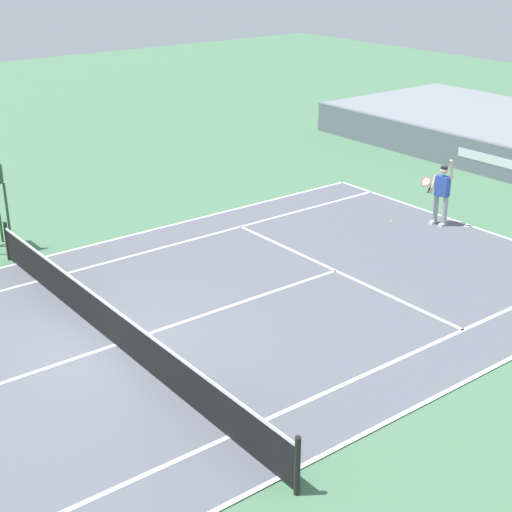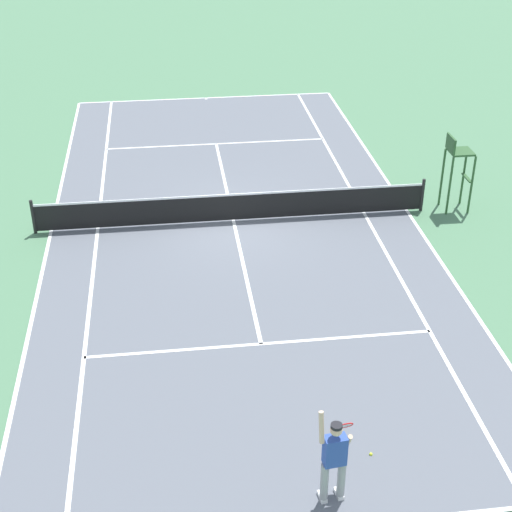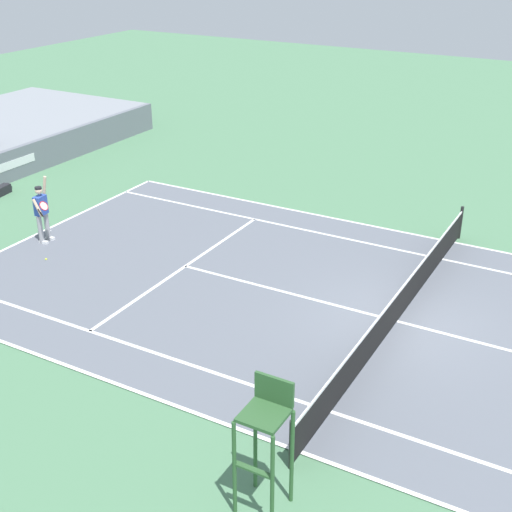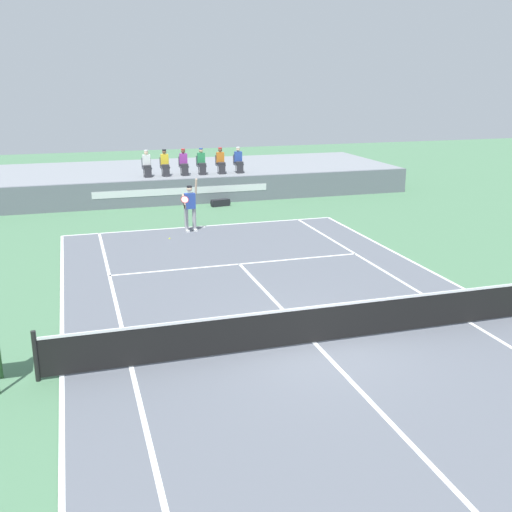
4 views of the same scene
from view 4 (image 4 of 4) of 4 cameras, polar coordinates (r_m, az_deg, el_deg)
name	(u,v)px [view 4 (image 4 of 4)]	position (r m, az deg, el deg)	size (l,w,h in m)	color
ground_plane	(315,344)	(14.03, 5.52, -8.20)	(80.00, 80.00, 0.00)	#4C7A56
court	(315,344)	(14.02, 5.53, -8.17)	(11.08, 23.88, 0.03)	slate
net	(316,323)	(13.82, 5.58, -6.24)	(11.98, 0.10, 1.07)	black
barrier_wall	(182,192)	(29.24, -6.93, 5.97)	(23.75, 0.25, 1.23)	slate
bleacher_platform	(169,179)	(33.06, -8.16, 7.12)	(23.75, 7.62, 1.23)	gray
spectator_seated_0	(147,164)	(29.98, -10.17, 8.46)	(0.44, 0.60, 1.27)	#474C56
spectator_seated_1	(165,163)	(30.10, -8.51, 8.57)	(0.44, 0.60, 1.27)	#474C56
spectator_seated_2	(184,163)	(30.25, -6.76, 8.67)	(0.44, 0.60, 1.27)	#474C56
spectator_seated_3	(202,162)	(30.41, -5.11, 8.76)	(0.44, 0.60, 1.27)	#474C56
spectator_seated_4	(221,161)	(30.63, -3.32, 8.85)	(0.44, 0.60, 1.27)	#474C56
spectator_seated_5	(239,160)	(30.86, -1.64, 8.93)	(0.44, 0.60, 1.27)	#474C56
tennis_player	(190,207)	(23.89, -6.20, 4.60)	(0.75, 0.69, 2.08)	#9E9EA3
tennis_ball	(170,239)	(23.00, -8.08, 1.62)	(0.07, 0.07, 0.07)	#D1E533
equipment_bag	(220,203)	(28.84, -3.34, 5.00)	(0.94, 0.45, 0.32)	black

